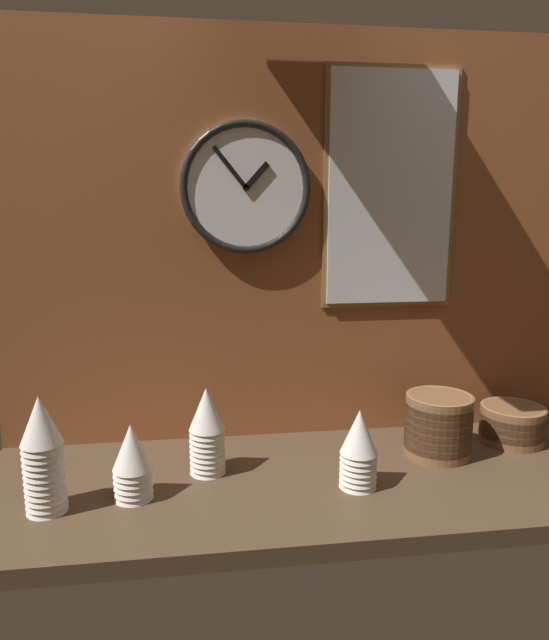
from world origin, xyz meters
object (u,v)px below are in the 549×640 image
Objects in this scene: cup_stack_left at (132,462)px; cup_stack_far_left at (43,454)px; bowl_stack_far_right at (512,423)px; cup_stack_center_right at (359,449)px; cup_stack_center_left at (207,431)px; menu_board at (390,190)px; wall_clock at (246,188)px; bowl_stack_right at (438,424)px.

cup_stack_far_left is at bearing -170.48° from cup_stack_left.
cup_stack_center_right is at bearing -158.38° from bowl_stack_far_right.
cup_stack_center_right is at bearing -19.17° from cup_stack_center_left.
bowl_stack_far_right is 0.70m from menu_board.
menu_board is at bearing 158.22° from bowl_stack_far_right.
cup_stack_left reaches higher than bowl_stack_far_right.
cup_stack_center_left reaches higher than bowl_stack_far_right.
menu_board is at bearing 22.24° from cup_stack_center_left.
cup_stack_center_left is at bearing -157.76° from menu_board.
cup_stack_left is 1.01× the size of bowl_stack_far_right.
wall_clock is (-0.69, 0.12, 0.61)m from bowl_stack_far_right.
cup_stack_center_left is 0.60m from wall_clock.
bowl_stack_far_right is (0.48, 0.19, -0.04)m from cup_stack_center_right.
cup_stack_center_right is 0.67m from menu_board.
cup_stack_far_left is at bearing -144.37° from wall_clock.
bowl_stack_right is 1.00× the size of bowl_stack_far_right.
cup_stack_left is at bearing 178.13° from cup_stack_center_right.
cup_stack_center_right is 0.68m from wall_clock.
cup_stack_center_right is 0.51m from bowl_stack_far_right.
cup_stack_far_left is 0.92m from bowl_stack_right.
bowl_stack_right is at bearing -63.50° from menu_board.
cup_stack_left is 0.75m from bowl_stack_right.
bowl_stack_far_right is (1.14, 0.20, -0.07)m from cup_stack_far_left.
cup_stack_center_right is at bearing 1.10° from cup_stack_far_left.
cup_stack_center_right is 0.66m from cup_stack_far_left.
cup_stack_far_left is 0.36m from cup_stack_center_left.
cup_stack_center_right is 0.73× the size of cup_stack_far_left.
menu_board reaches higher than wall_clock.
cup_stack_left is 0.70m from wall_clock.
wall_clock reaches higher than cup_stack_left.
wall_clock reaches higher than cup_stack_far_left.
bowl_stack_right is (0.91, 0.15, -0.04)m from cup_stack_far_left.
bowl_stack_far_right is (0.23, 0.05, -0.03)m from bowl_stack_right.
wall_clock reaches higher than bowl_stack_far_right.
bowl_stack_far_right is at bearing -9.64° from wall_clock.
cup_stack_center_left reaches higher than bowl_stack_right.
menu_board reaches higher than bowl_stack_right.
cup_stack_far_left is 1.49× the size of bowl_stack_right.
cup_stack_center_left is 0.58m from bowl_stack_right.
bowl_stack_right is 0.27× the size of menu_board.
wall_clock is at bearing 59.46° from cup_stack_center_left.
cup_stack_far_left is at bearing -158.24° from menu_board.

